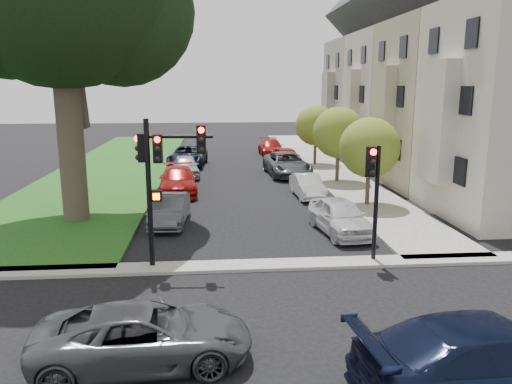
{
  "coord_description": "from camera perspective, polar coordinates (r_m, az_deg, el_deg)",
  "views": [
    {
      "loc": [
        -1.65,
        -14.19,
        6.14
      ],
      "look_at": [
        0.0,
        5.0,
        2.0
      ],
      "focal_mm": 35.0,
      "sensor_mm": 36.0,
      "label": 1
    }
  ],
  "objects": [
    {
      "name": "house_d",
      "position": [
        46.86,
        12.91,
        12.81
      ],
      "size": [
        7.7,
        7.55,
        15.97
      ],
      "color": "gray",
      "rests_on": "ground"
    },
    {
      "name": "car_cross_near",
      "position": [
        11.85,
        -12.7,
        -15.69
      ],
      "size": [
        5.02,
        2.67,
        1.34
      ],
      "primitive_type": "imported",
      "rotation": [
        0.0,
        0.0,
        1.66
      ],
      "color": "#3F4247",
      "rests_on": "ground"
    },
    {
      "name": "car_parked_5",
      "position": [
        22.63,
        -9.81,
        -2.03
      ],
      "size": [
        1.63,
        4.16,
        1.35
      ],
      "primitive_type": "imported",
      "rotation": [
        0.0,
        0.0,
        -0.05
      ],
      "color": "#3F4247",
      "rests_on": "ground"
    },
    {
      "name": "car_parked_1",
      "position": [
        27.91,
        5.9,
        0.69
      ],
      "size": [
        1.53,
        3.91,
        1.27
      ],
      "primitive_type": "imported",
      "rotation": [
        0.0,
        0.0,
        0.05
      ],
      "color": "silver",
      "rests_on": "ground"
    },
    {
      "name": "small_tree_b",
      "position": [
        31.92,
        9.41,
        6.71
      ],
      "size": [
        3.22,
        3.22,
        4.83
      ],
      "color": "#44332A",
      "rests_on": "ground"
    },
    {
      "name": "sidewalk_cross",
      "position": [
        17.37,
        0.86,
        -8.36
      ],
      "size": [
        60.0,
        1.0,
        0.12
      ],
      "primitive_type": "cube",
      "color": "gray",
      "rests_on": "ground"
    },
    {
      "name": "car_parked_2",
      "position": [
        34.52,
        3.57,
        3.21
      ],
      "size": [
        2.98,
        5.87,
        1.59
      ],
      "primitive_type": "imported",
      "rotation": [
        0.0,
        0.0,
        0.06
      ],
      "color": "#3F4247",
      "rests_on": "ground"
    },
    {
      "name": "small_tree_c",
      "position": [
        38.8,
        6.83,
        7.56
      ],
      "size": [
        3.1,
        3.1,
        4.66
      ],
      "color": "#44332A",
      "rests_on": "ground"
    },
    {
      "name": "grass_strip",
      "position": [
        39.36,
        -15.64,
        2.8
      ],
      "size": [
        8.0,
        44.0,
        0.12
      ],
      "primitive_type": "cube",
      "color": "#204316",
      "rests_on": "ground"
    },
    {
      "name": "sidewalk_right",
      "position": [
        39.57,
        7.41,
        3.2
      ],
      "size": [
        3.5,
        44.0,
        0.12
      ],
      "primitive_type": "cube",
      "color": "gray",
      "rests_on": "ground"
    },
    {
      "name": "small_tree_a",
      "position": [
        25.86,
        12.85,
        4.95
      ],
      "size": [
        3.05,
        3.05,
        4.57
      ],
      "color": "#44332A",
      "rests_on": "ground"
    },
    {
      "name": "car_parked_4",
      "position": [
        44.45,
        1.74,
        5.11
      ],
      "size": [
        2.11,
        4.9,
        1.41
      ],
      "primitive_type": "imported",
      "rotation": [
        0.0,
        0.0,
        0.03
      ],
      "color": "maroon",
      "rests_on": "ground"
    },
    {
      "name": "car_parked_0",
      "position": [
        21.27,
        9.6,
        -2.75
      ],
      "size": [
        2.28,
        4.54,
        1.48
      ],
      "primitive_type": "imported",
      "rotation": [
        0.0,
        0.0,
        0.12
      ],
      "color": "silver",
      "rests_on": "ground"
    },
    {
      "name": "car_cross_far",
      "position": [
        11.39,
        25.57,
        -16.92
      ],
      "size": [
        5.95,
        2.9,
        1.67
      ],
      "primitive_type": "imported",
      "rotation": [
        0.0,
        0.0,
        1.67
      ],
      "color": "black",
      "rests_on": "ground"
    },
    {
      "name": "car_parked_7",
      "position": [
        34.28,
        -8.04,
        2.92
      ],
      "size": [
        2.11,
        4.38,
        1.44
      ],
      "primitive_type": "imported",
      "rotation": [
        0.0,
        0.0,
        0.1
      ],
      "color": "#999BA0",
      "rests_on": "ground"
    },
    {
      "name": "car_parked_3",
      "position": [
        37.77,
        3.5,
        3.94
      ],
      "size": [
        2.23,
        4.67,
        1.54
      ],
      "primitive_type": "imported",
      "rotation": [
        0.0,
        0.0,
        0.09
      ],
      "color": "maroon",
      "rests_on": "ground"
    },
    {
      "name": "house_b",
      "position": [
        32.87,
        21.02,
        12.74
      ],
      "size": [
        7.7,
        7.55,
        15.97
      ],
      "color": "#BAB19E",
      "rests_on": "ground"
    },
    {
      "name": "car_parked_6",
      "position": [
        29.05,
        -8.9,
        1.29
      ],
      "size": [
        2.45,
        5.28,
        1.49
      ],
      "primitive_type": "imported",
      "rotation": [
        0.0,
        0.0,
        0.07
      ],
      "color": "maroon",
      "rests_on": "ground"
    },
    {
      "name": "traffic_signal_main",
      "position": [
        16.72,
        -10.87,
        2.85
      ],
      "size": [
        2.48,
        0.64,
        5.08
      ],
      "color": "black",
      "rests_on": "ground"
    },
    {
      "name": "ground",
      "position": [
        15.55,
        1.61,
        -11.14
      ],
      "size": [
        140.0,
        140.0,
        0.0
      ],
      "primitive_type": "plane",
      "color": "black",
      "rests_on": "ground"
    },
    {
      "name": "house_c",
      "position": [
        39.78,
        16.25,
        12.81
      ],
      "size": [
        7.7,
        7.55,
        15.97
      ],
      "color": "#AC9E95",
      "rests_on": "ground"
    },
    {
      "name": "traffic_signal_secondary",
      "position": [
        17.57,
        13.25,
        1.12
      ],
      "size": [
        0.56,
        0.45,
        4.13
      ],
      "color": "black",
      "rests_on": "ground"
    },
    {
      "name": "car_parked_8",
      "position": [
        38.83,
        -7.82,
        4.1
      ],
      "size": [
        3.12,
        5.86,
        1.57
      ],
      "primitive_type": "imported",
      "rotation": [
        0.0,
        0.0,
        -0.09
      ],
      "color": "black",
      "rests_on": "ground"
    }
  ]
}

